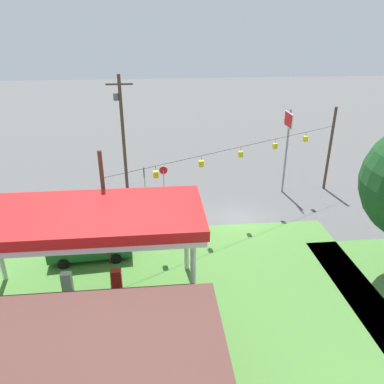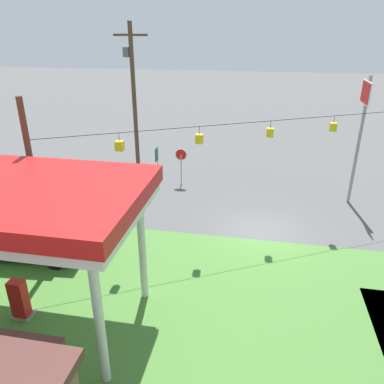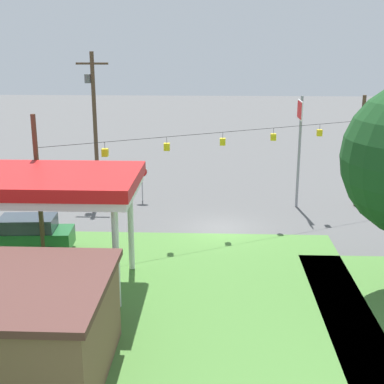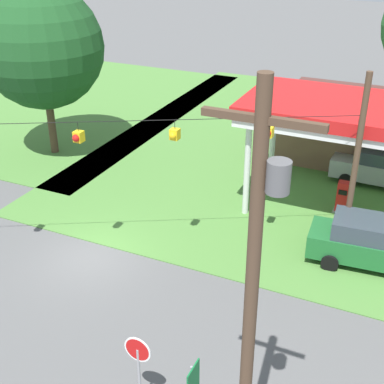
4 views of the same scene
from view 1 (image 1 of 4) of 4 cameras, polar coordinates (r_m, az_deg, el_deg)
The scene contains 12 objects.
ground_plane at distance 29.38m, azimuth 6.85°, elevation -4.06°, with size 160.00×160.00×0.00m, color #565656.
gas_station_canopy at distance 19.80m, azimuth -16.20°, elevation -4.10°, with size 12.19×5.30×5.31m.
gas_station_store at distance 16.46m, azimuth -20.58°, elevation -25.38°, with size 12.92×6.47×3.48m.
fuel_pump_near at distance 21.77m, azimuth -11.37°, elevation -13.40°, with size 0.71×0.56×1.59m.
fuel_pump_far at distance 22.24m, azimuth -18.43°, elevation -13.41°, with size 0.71×0.56×1.59m.
car_at_pumps_front at distance 24.98m, azimuth -15.10°, elevation -7.64°, with size 5.30×2.41×2.00m.
car_at_pumps_rear at distance 18.98m, azimuth -16.39°, elevation -19.82°, with size 4.85×2.22×1.92m.
stop_sign_roadside at distance 33.06m, azimuth -4.37°, elevation 2.86°, with size 0.80×0.08×2.50m.
stop_sign_overhead at distance 32.99m, azimuth 14.34°, elevation 8.39°, with size 0.22×1.91×7.45m.
route_sign at distance 33.32m, azimuth -7.33°, elevation 2.71°, with size 0.10×0.70×2.40m.
utility_pole_main at distance 32.85m, azimuth -10.59°, elevation 9.46°, with size 2.20×0.44×10.16m.
signal_span_gantry at distance 27.67m, azimuth 7.28°, elevation 3.57°, with size 18.59×10.24×7.48m.
Camera 1 is at (6.02, 25.16, 13.94)m, focal length 35.00 mm.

